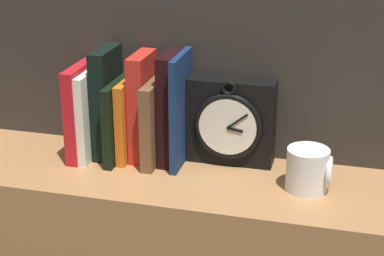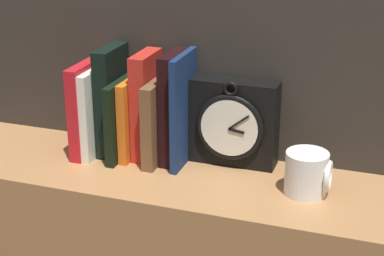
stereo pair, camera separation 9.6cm
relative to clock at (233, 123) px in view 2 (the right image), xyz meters
The scene contains 11 objects.
clock is the anchor object (origin of this frame).
book_slot0_red 0.35m from the clock, behind, with size 0.03×0.16×0.22m.
book_slot1_white 0.32m from the clock, behind, with size 0.02×0.15×0.21m.
book_slot2_black 0.29m from the clock, behind, with size 0.04×0.12×0.26m.
book_slot3_black 0.26m from the clock, behind, with size 0.02×0.16×0.19m.
book_slot4_orange 0.24m from the clock, behind, with size 0.02×0.13×0.19m.
book_slot5_red 0.21m from the clock, behind, with size 0.04×0.12×0.25m.
book_slot6_brown 0.17m from the clock, 167.05° to the right, with size 0.03×0.15×0.19m.
book_slot7_black 0.14m from the clock, behind, with size 0.03×0.12×0.26m.
book_slot8_navy 0.12m from the clock, 162.07° to the right, with size 0.01×0.14×0.26m.
mug 0.22m from the clock, 26.92° to the right, with size 0.10×0.09×0.09m.
Camera 2 is at (0.42, -1.20, 1.47)m, focal length 60.00 mm.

